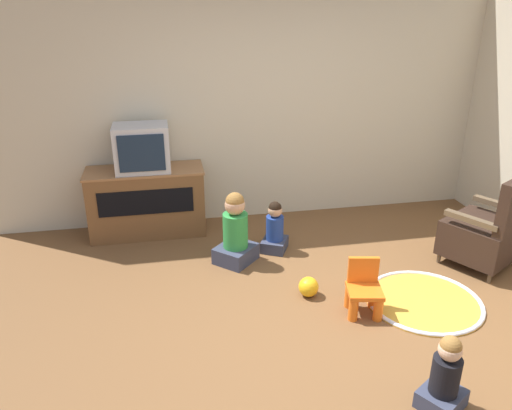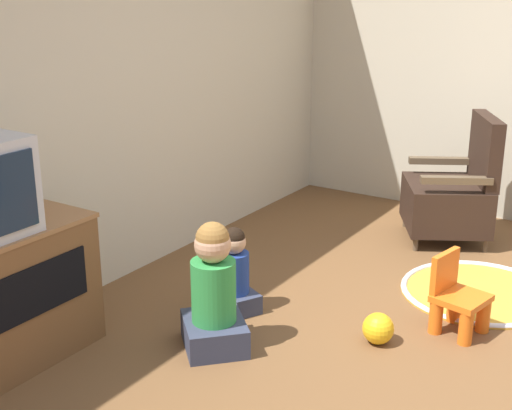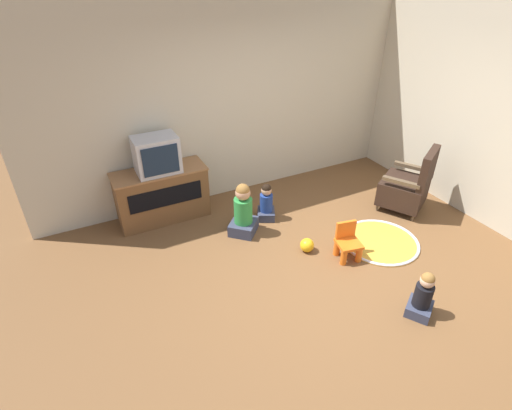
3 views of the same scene
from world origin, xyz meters
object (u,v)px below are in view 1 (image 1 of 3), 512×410
at_px(yellow_kid_chair, 364,292).
at_px(child_watching_left, 275,229).
at_px(television, 142,148).
at_px(black_armchair, 487,232).
at_px(tv_cabinet, 147,201).
at_px(toy_ball, 309,287).
at_px(child_watching_right, 235,232).
at_px(child_watching_center, 445,377).

height_order(yellow_kid_chair, child_watching_left, child_watching_left).
distance_m(television, black_armchair, 3.48).
xyz_separation_m(tv_cabinet, child_watching_left, (1.26, -0.66, -0.15)).
bearing_deg(child_watching_left, tv_cabinet, 89.30).
bearing_deg(toy_ball, child_watching_right, 125.76).
bearing_deg(child_watching_left, child_watching_center, -139.34).
height_order(child_watching_left, child_watching_right, child_watching_right).
relative_size(child_watching_center, toy_ball, 3.04).
relative_size(yellow_kid_chair, child_watching_center, 0.85).
xyz_separation_m(tv_cabinet, toy_ball, (1.36, -1.55, -0.29)).
height_order(black_armchair, child_watching_right, black_armchair).
distance_m(black_armchair, yellow_kid_chair, 1.53).
xyz_separation_m(child_watching_center, toy_ball, (-0.46, 1.38, -0.14)).
bearing_deg(black_armchair, television, -52.69).
bearing_deg(tv_cabinet, black_armchair, -23.10).
xyz_separation_m(black_armchair, child_watching_left, (-1.90, 0.69, -0.13)).
xyz_separation_m(television, toy_ball, (1.36, -1.52, -0.88)).
distance_m(yellow_kid_chair, child_watching_left, 1.29).
xyz_separation_m(television, child_watching_right, (0.84, -0.79, -0.66)).
xyz_separation_m(black_armchair, yellow_kid_chair, (-1.43, -0.51, -0.17)).
bearing_deg(child_watching_center, tv_cabinet, 89.83).
relative_size(tv_cabinet, black_armchair, 1.29).
height_order(child_watching_center, child_watching_right, child_watching_right).
bearing_deg(yellow_kid_chair, television, 144.63).
distance_m(black_armchair, child_watching_right, 2.38).
bearing_deg(tv_cabinet, child_watching_left, -27.47).
distance_m(tv_cabinet, child_watching_right, 1.17).
height_order(television, child_watching_center, television).
distance_m(television, yellow_kid_chair, 2.65).
bearing_deg(tv_cabinet, yellow_kid_chair, -47.00).
bearing_deg(television, child_watching_right, -43.47).
xyz_separation_m(yellow_kid_chair, toy_ball, (-0.37, 0.31, -0.10)).
bearing_deg(yellow_kid_chair, tv_cabinet, 144.25).
xyz_separation_m(child_watching_left, toy_ball, (0.10, -0.89, -0.14)).
height_order(child_watching_center, toy_ball, child_watching_center).
height_order(television, black_armchair, television).
bearing_deg(child_watching_left, black_armchair, -83.24).
height_order(tv_cabinet, child_watching_center, tv_cabinet).
distance_m(tv_cabinet, black_armchair, 3.44).
bearing_deg(yellow_kid_chair, toy_ball, 151.24).
relative_size(child_watching_left, child_watching_right, 0.74).
xyz_separation_m(tv_cabinet, child_watching_right, (0.84, -0.82, -0.07)).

